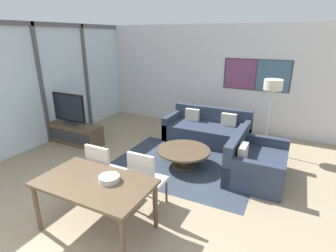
# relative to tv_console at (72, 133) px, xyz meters

# --- Properties ---
(wall_back) EXTENTS (7.19, 0.09, 2.80)m
(wall_back) POSITION_rel_tv_console_xyz_m (2.55, 2.75, 1.16)
(wall_back) COLOR silver
(wall_back) RESTS_ON ground_plane
(window_wall_left) EXTENTS (0.07, 5.92, 2.80)m
(window_wall_left) POSITION_rel_tv_console_xyz_m (-0.59, -0.21, 1.29)
(window_wall_left) COLOR silver
(window_wall_left) RESTS_ON ground_plane
(area_rug) EXTENTS (2.83, 2.13, 0.01)m
(area_rug) POSITION_rel_tv_console_xyz_m (2.93, 0.10, -0.24)
(area_rug) COLOR #333D4C
(area_rug) RESTS_ON ground_plane
(tv_console) EXTENTS (1.64, 0.44, 0.49)m
(tv_console) POSITION_rel_tv_console_xyz_m (0.00, 0.00, 0.00)
(tv_console) COLOR brown
(tv_console) RESTS_ON ground_plane
(television) EXTENTS (0.94, 0.20, 0.74)m
(television) POSITION_rel_tv_console_xyz_m (0.00, 0.00, 0.61)
(television) COLOR #2D2D33
(television) RESTS_ON tv_console
(sofa_main) EXTENTS (2.01, 0.98, 0.79)m
(sofa_main) POSITION_rel_tv_console_xyz_m (2.93, 1.62, 0.02)
(sofa_main) COLOR #2D384C
(sofa_main) RESTS_ON ground_plane
(sofa_side) EXTENTS (0.98, 1.37, 0.79)m
(sofa_side) POSITION_rel_tv_console_xyz_m (4.25, 0.28, 0.02)
(sofa_side) COLOR #2D384C
(sofa_side) RESTS_ON ground_plane
(coffee_table) EXTENTS (1.06, 1.06, 0.36)m
(coffee_table) POSITION_rel_tv_console_xyz_m (2.93, 0.10, 0.02)
(coffee_table) COLOR brown
(coffee_table) RESTS_ON ground_plane
(dining_table) EXTENTS (1.51, 0.87, 0.74)m
(dining_table) POSITION_rel_tv_console_xyz_m (2.62, -2.11, 0.42)
(dining_table) COLOR brown
(dining_table) RESTS_ON ground_plane
(dining_chair_left) EXTENTS (0.46, 0.46, 0.96)m
(dining_chair_left) POSITION_rel_tv_console_xyz_m (2.26, -1.51, 0.28)
(dining_chair_left) COLOR beige
(dining_chair_left) RESTS_ON ground_plane
(dining_chair_centre) EXTENTS (0.46, 0.46, 0.96)m
(dining_chair_centre) POSITION_rel_tv_console_xyz_m (2.98, -1.44, 0.28)
(dining_chair_centre) COLOR beige
(dining_chair_centre) RESTS_ON ground_plane
(fruit_bowl) EXTENTS (0.27, 0.27, 0.08)m
(fruit_bowl) POSITION_rel_tv_console_xyz_m (2.79, -2.01, 0.54)
(fruit_bowl) COLOR #B7B2A8
(fruit_bowl) RESTS_ON dining_table
(floor_lamp) EXTENTS (0.38, 0.38, 1.65)m
(floor_lamp) POSITION_rel_tv_console_xyz_m (4.33, 1.52, 1.19)
(floor_lamp) COLOR #2D2D33
(floor_lamp) RESTS_ON ground_plane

